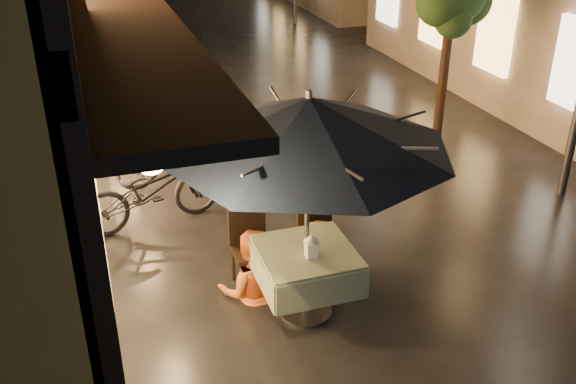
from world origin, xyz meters
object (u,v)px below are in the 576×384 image
object	(u,v)px
table_lantern	(311,245)
person_orange	(249,233)
cafe_table	(306,266)
bicycle_0	(151,191)
patio_umbrella	(309,123)
person_yellow	(320,225)

from	to	relation	value
table_lantern	person_orange	distance (m)	0.82
cafe_table	bicycle_0	bearing A→B (deg)	117.67
cafe_table	patio_umbrella	bearing A→B (deg)	-90.00
table_lantern	person_orange	size ratio (longest dim) A/B	0.16
person_orange	table_lantern	bearing A→B (deg)	135.70
person_orange	cafe_table	bearing A→B (deg)	141.80
patio_umbrella	bicycle_0	size ratio (longest dim) A/B	1.48
table_lantern	person_yellow	xyz separation A→B (m)	(0.37, 0.72, -0.24)
table_lantern	person_yellow	bearing A→B (deg)	62.90
cafe_table	patio_umbrella	world-z (taller)	patio_umbrella
person_yellow	bicycle_0	xyz separation A→B (m)	(-1.64, 1.83, -0.19)
patio_umbrella	table_lantern	bearing A→B (deg)	-90.00
person_orange	bicycle_0	size ratio (longest dim) A/B	0.81
table_lantern	person_yellow	world-z (taller)	person_yellow
cafe_table	person_yellow	world-z (taller)	person_yellow
bicycle_0	person_yellow	bearing A→B (deg)	-149.30
person_yellow	bicycle_0	world-z (taller)	person_yellow
cafe_table	bicycle_0	xyz separation A→B (m)	(-1.27, 2.42, -0.09)
cafe_table	patio_umbrella	xyz separation A→B (m)	(0.00, -0.00, 1.56)
person_yellow	patio_umbrella	bearing A→B (deg)	71.31
person_yellow	bicycle_0	distance (m)	2.47
patio_umbrella	table_lantern	world-z (taller)	patio_umbrella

